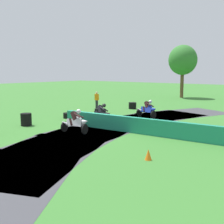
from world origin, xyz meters
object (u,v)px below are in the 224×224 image
(tire_stack_near, at_px, (132,106))
(motorcycle_chase_black, at_px, (101,114))
(tire_stack_mid_a, at_px, (99,111))
(tire_stack_mid_b, at_px, (68,115))
(motorcycle_lead_blue, at_px, (148,109))
(track_marshal, at_px, (97,101))
(motorcycle_trailing_white, at_px, (76,122))
(tire_stack_far, at_px, (26,119))
(traffic_cone, at_px, (148,155))

(tire_stack_near, bearing_deg, motorcycle_chase_black, -72.39)
(tire_stack_mid_a, height_order, tire_stack_mid_b, same)
(motorcycle_chase_black, height_order, tire_stack_mid_b, motorcycle_chase_black)
(motorcycle_lead_blue, height_order, tire_stack_mid_a, motorcycle_lead_blue)
(tire_stack_mid_a, distance_m, tire_stack_mid_b, 3.18)
(motorcycle_chase_black, bearing_deg, track_marshal, 133.78)
(motorcycle_trailing_white, height_order, tire_stack_far, motorcycle_trailing_white)
(motorcycle_chase_black, xyz_separation_m, tire_stack_far, (-3.27, -3.69, -0.23))
(tire_stack_near, bearing_deg, tire_stack_far, -95.16)
(track_marshal, distance_m, traffic_cone, 14.86)
(tire_stack_near, height_order, tire_stack_far, tire_stack_far)
(motorcycle_lead_blue, xyz_separation_m, tire_stack_far, (-4.58, -7.61, -0.23))
(tire_stack_mid_a, xyz_separation_m, tire_stack_far, (-0.34, -6.80, 0.20))
(tire_stack_mid_a, bearing_deg, tire_stack_mid_b, -95.93)
(tire_stack_near, relative_size, traffic_cone, 1.61)
(tire_stack_mid_b, bearing_deg, tire_stack_near, 82.37)
(tire_stack_mid_b, bearing_deg, motorcycle_lead_blue, 41.04)
(motorcycle_chase_black, bearing_deg, traffic_cone, -36.86)
(motorcycle_lead_blue, height_order, track_marshal, track_marshal)
(tire_stack_mid_b, relative_size, tire_stack_far, 0.83)
(motorcycle_trailing_white, bearing_deg, traffic_cone, -16.81)
(traffic_cone, bearing_deg, tire_stack_mid_b, 153.64)
(tire_stack_mid_a, bearing_deg, motorcycle_lead_blue, 10.86)
(motorcycle_trailing_white, relative_size, tire_stack_far, 2.09)
(tire_stack_near, distance_m, traffic_cone, 15.06)
(motorcycle_lead_blue, relative_size, traffic_cone, 3.89)
(tire_stack_far, distance_m, traffic_cone, 9.95)
(motorcycle_trailing_white, bearing_deg, tire_stack_mid_b, 142.37)
(traffic_cone, bearing_deg, motorcycle_trailing_white, 163.19)
(motorcycle_chase_black, bearing_deg, tire_stack_near, 107.61)
(motorcycle_trailing_white, relative_size, track_marshal, 1.03)
(traffic_cone, bearing_deg, tire_stack_far, 172.76)
(tire_stack_mid_b, relative_size, track_marshal, 0.41)
(motorcycle_trailing_white, relative_size, tire_stack_mid_b, 2.52)
(tire_stack_far, bearing_deg, traffic_cone, -7.24)
(motorcycle_lead_blue, xyz_separation_m, traffic_cone, (5.29, -8.87, -0.41))
(motorcycle_trailing_white, xyz_separation_m, tire_stack_far, (-4.08, -0.49, -0.24))
(tire_stack_near, height_order, traffic_cone, tire_stack_near)
(motorcycle_lead_blue, relative_size, tire_stack_far, 2.14)
(track_marshal, relative_size, traffic_cone, 3.70)
(motorcycle_lead_blue, distance_m, track_marshal, 5.98)
(motorcycle_lead_blue, relative_size, track_marshal, 1.05)
(motorcycle_chase_black, distance_m, traffic_cone, 8.26)
(motorcycle_chase_black, height_order, tire_stack_mid_a, motorcycle_chase_black)
(motorcycle_chase_black, distance_m, tire_stack_mid_a, 4.29)
(tire_stack_far, bearing_deg, motorcycle_trailing_white, 6.92)
(motorcycle_lead_blue, height_order, motorcycle_trailing_white, motorcycle_trailing_white)
(motorcycle_lead_blue, bearing_deg, tire_stack_mid_b, -138.96)
(tire_stack_near, distance_m, tire_stack_mid_a, 4.15)
(motorcycle_chase_black, distance_m, motorcycle_trailing_white, 3.30)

